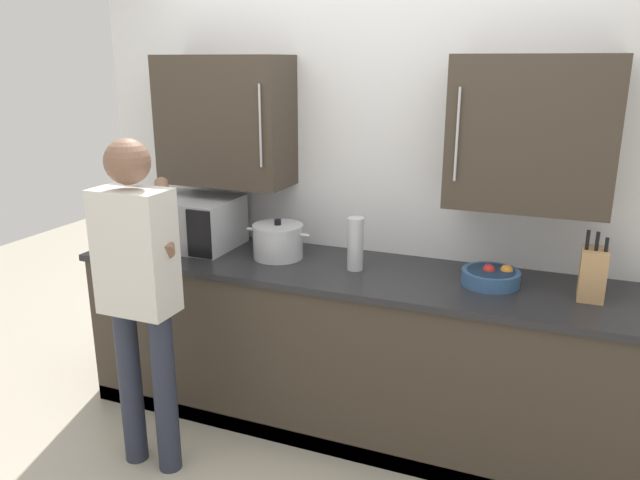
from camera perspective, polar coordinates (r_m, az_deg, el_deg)
name	(u,v)px	position (r m, az deg, el deg)	size (l,w,h in m)	color
back_wall_tiled	(372,167)	(3.33, 4.85, 6.81)	(3.32, 0.44, 2.57)	white
counter_unit	(350,349)	(3.32, 2.76, -10.03)	(2.92, 0.68, 0.90)	#3D3328
microwave_oven	(186,222)	(3.57, -12.32, 1.66)	(0.52, 0.77, 0.28)	#B7BABF
stock_pot	(278,241)	(3.30, -3.92, -0.10)	(0.37, 0.27, 0.21)	#B7BABF
fruit_bowl	(491,276)	(3.02, 15.59, -3.26)	(0.27, 0.27, 0.10)	#335684
thermos_flask	(355,244)	(3.09, 3.31, -0.34)	(0.09, 0.09, 0.27)	#B7BABF
knife_block	(593,274)	(2.97, 23.98, -2.86)	(0.11, 0.15, 0.32)	tan
person_figure	(138,281)	(2.92, -16.53, -3.65)	(0.44, 0.55, 1.60)	#282D3D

